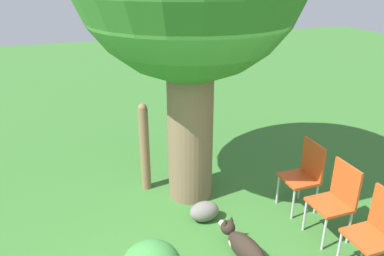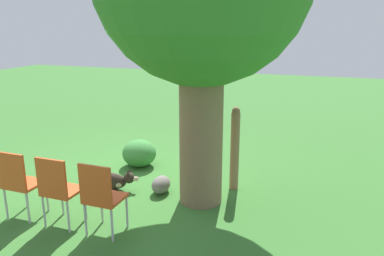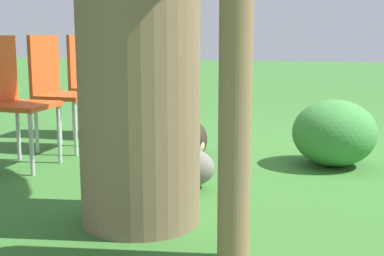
# 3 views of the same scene
# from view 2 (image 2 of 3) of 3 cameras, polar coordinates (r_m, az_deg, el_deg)

# --- Properties ---
(ground_plane) EXTENTS (30.00, 30.00, 0.00)m
(ground_plane) POSITION_cam_2_polar(r_m,az_deg,el_deg) (6.62, -8.90, -7.53)
(ground_plane) COLOR #38702D
(dog) EXTENTS (0.36, 1.02, 0.36)m
(dog) POSITION_cam_2_polar(r_m,az_deg,el_deg) (6.18, -12.16, -7.90)
(dog) COLOR #2D231C
(dog) RESTS_ON ground_plane
(fence_post) EXTENTS (0.14, 0.14, 1.35)m
(fence_post) POSITION_cam_2_polar(r_m,az_deg,el_deg) (5.93, 6.54, -3.12)
(fence_post) COLOR #846647
(fence_post) RESTS_ON ground_plane
(red_chair_0) EXTENTS (0.43, 0.45, 0.97)m
(red_chair_0) POSITION_cam_2_polar(r_m,az_deg,el_deg) (5.55, -24.86, -7.21)
(red_chair_0) COLOR #D14C1E
(red_chair_0) RESTS_ON ground_plane
(red_chair_1) EXTENTS (0.43, 0.45, 0.97)m
(red_chair_1) POSITION_cam_2_polar(r_m,az_deg,el_deg) (5.14, -19.71, -8.44)
(red_chair_1) COLOR #D14C1E
(red_chair_1) RESTS_ON ground_plane
(red_chair_2) EXTENTS (0.43, 0.45, 0.97)m
(red_chair_2) POSITION_cam_2_polar(r_m,az_deg,el_deg) (4.78, -13.70, -9.79)
(red_chair_2) COLOR #D14C1E
(red_chair_2) RESTS_ON ground_plane
(garden_rock) EXTENTS (0.40, 0.27, 0.27)m
(garden_rock) POSITION_cam_2_polar(r_m,az_deg,el_deg) (5.97, -4.74, -8.59)
(garden_rock) COLOR slate
(garden_rock) RESTS_ON ground_plane
(low_shrub) EXTENTS (0.63, 0.63, 0.50)m
(low_shrub) POSITION_cam_2_polar(r_m,az_deg,el_deg) (7.06, -8.04, -3.82)
(low_shrub) COLOR #3D843D
(low_shrub) RESTS_ON ground_plane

